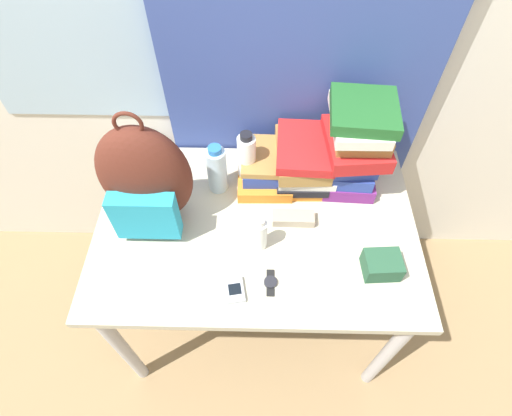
% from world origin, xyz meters
% --- Properties ---
extents(ground_plane, '(12.00, 12.00, 0.00)m').
position_xyz_m(ground_plane, '(0.00, 0.00, 0.00)').
color(ground_plane, '#8C704C').
extents(wall_back, '(6.00, 0.06, 2.50)m').
position_xyz_m(wall_back, '(-0.00, 0.85, 1.25)').
color(wall_back, silver).
rests_on(wall_back, ground_plane).
extents(curtain_blue, '(0.99, 0.04, 2.50)m').
position_xyz_m(curtain_blue, '(0.15, 0.80, 1.25)').
color(curtain_blue, '#384C93').
rests_on(curtain_blue, ground_plane).
extents(desk, '(1.16, 0.77, 0.77)m').
position_xyz_m(desk, '(0.00, 0.38, 0.67)').
color(desk, '#B7B299').
rests_on(desk, ground_plane).
extents(backpack, '(0.31, 0.22, 0.48)m').
position_xyz_m(backpack, '(-0.36, 0.42, 0.98)').
color(backpack, '#512319').
rests_on(backpack, desk).
extents(book_stack_left, '(0.21, 0.26, 0.13)m').
position_xyz_m(book_stack_left, '(0.03, 0.62, 0.83)').
color(book_stack_left, orange).
rests_on(book_stack_left, desk).
extents(book_stack_center, '(0.22, 0.29, 0.19)m').
position_xyz_m(book_stack_center, '(0.17, 0.62, 0.87)').
color(book_stack_center, orange).
rests_on(book_stack_center, desk).
extents(book_stack_right, '(0.24, 0.30, 0.36)m').
position_xyz_m(book_stack_right, '(0.35, 0.61, 0.96)').
color(book_stack_right, '#6B2370').
rests_on(book_stack_right, desk).
extents(water_bottle, '(0.07, 0.07, 0.21)m').
position_xyz_m(water_bottle, '(-0.15, 0.56, 0.87)').
color(water_bottle, silver).
rests_on(water_bottle, desk).
extents(sports_bottle, '(0.07, 0.07, 0.25)m').
position_xyz_m(sports_bottle, '(-0.04, 0.59, 0.89)').
color(sports_bottle, white).
rests_on(sports_bottle, desk).
extents(sunscreen_bottle, '(0.05, 0.05, 0.15)m').
position_xyz_m(sunscreen_bottle, '(0.01, 0.30, 0.84)').
color(sunscreen_bottle, white).
rests_on(sunscreen_bottle, desk).
extents(cell_phone, '(0.07, 0.10, 0.02)m').
position_xyz_m(cell_phone, '(-0.06, 0.12, 0.78)').
color(cell_phone, '#B7BCC6').
rests_on(cell_phone, desk).
extents(sunglasses_case, '(0.15, 0.06, 0.04)m').
position_xyz_m(sunglasses_case, '(0.14, 0.40, 0.79)').
color(sunglasses_case, gray).
rests_on(sunglasses_case, desk).
extents(camera_pouch, '(0.12, 0.10, 0.07)m').
position_xyz_m(camera_pouch, '(0.42, 0.21, 0.81)').
color(camera_pouch, '#234C33').
rests_on(camera_pouch, desk).
extents(wristwatch, '(0.04, 0.10, 0.01)m').
position_xyz_m(wristwatch, '(0.05, 0.15, 0.78)').
color(wristwatch, black).
rests_on(wristwatch, desk).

